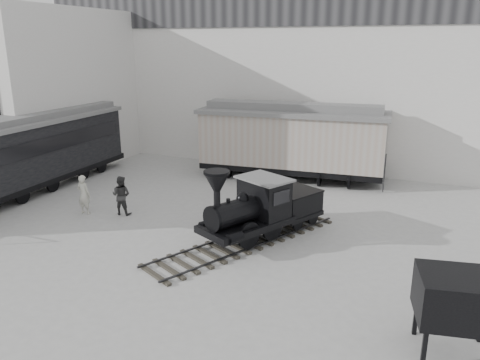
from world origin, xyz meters
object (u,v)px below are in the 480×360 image
at_px(passenger_coach, 25,153).
at_px(visitor_b, 121,195).
at_px(boxcar, 292,139).
at_px(coal_hopper, 459,304).
at_px(visitor_a, 84,195).
at_px(locomotive, 258,211).

xyz_separation_m(passenger_coach, visitor_b, (6.17, -0.82, -1.12)).
relative_size(boxcar, coal_hopper, 4.81).
bearing_deg(coal_hopper, visitor_a, 152.63).
bearing_deg(boxcar, locomotive, -86.47).
xyz_separation_m(locomotive, visitor_a, (-7.88, -0.36, -0.21)).
height_order(passenger_coach, visitor_b, passenger_coach).
height_order(locomotive, boxcar, boxcar).
bearing_deg(locomotive, coal_hopper, -8.71).
distance_m(visitor_a, coal_hopper, 15.19).
height_order(passenger_coach, visitor_a, passenger_coach).
relative_size(boxcar, visitor_b, 5.99).
relative_size(visitor_a, coal_hopper, 0.82).
distance_m(visitor_a, visitor_b, 1.63).
relative_size(locomotive, boxcar, 0.80).
distance_m(boxcar, passenger_coach, 13.52).
relative_size(passenger_coach, visitor_b, 7.87).
height_order(boxcar, visitor_b, boxcar).
bearing_deg(visitor_a, visitor_b, -160.17).
bearing_deg(locomotive, passenger_coach, -158.31).
xyz_separation_m(boxcar, visitor_a, (-6.65, -8.83, -1.29)).
bearing_deg(coal_hopper, boxcar, 110.17).
bearing_deg(boxcar, coal_hopper, -63.72).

